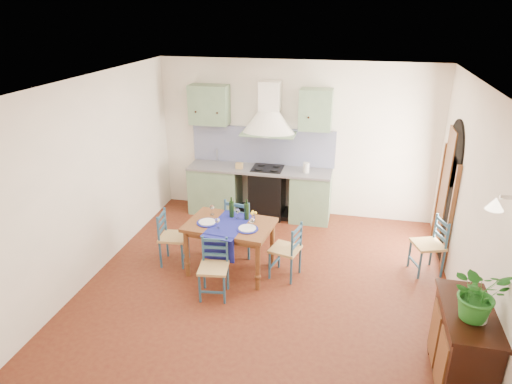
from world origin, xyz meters
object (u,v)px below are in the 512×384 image
sideboard (462,346)px  potted_plant (479,293)px  dining_table (230,229)px  chair_near (214,268)px

sideboard → potted_plant: 0.71m
dining_table → chair_near: dining_table is taller
chair_near → sideboard: sideboard is taller
chair_near → sideboard: size_ratio=0.77×
dining_table → chair_near: size_ratio=1.60×
potted_plant → dining_table: bearing=148.9°
dining_table → potted_plant: bearing=-31.1°
dining_table → chair_near: 0.69m
chair_near → dining_table: bearing=85.3°
chair_near → sideboard: (2.90, -0.99, 0.09)m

